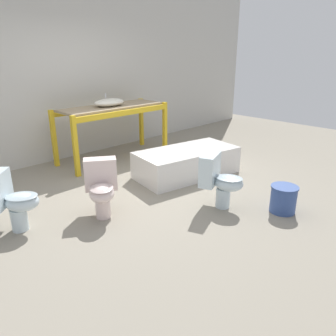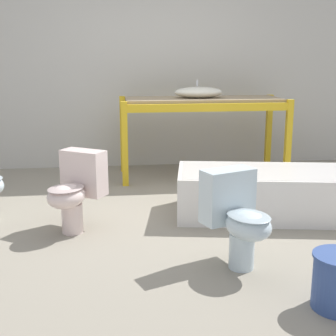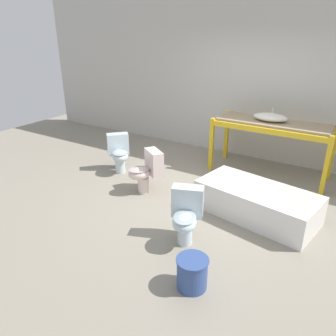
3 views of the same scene
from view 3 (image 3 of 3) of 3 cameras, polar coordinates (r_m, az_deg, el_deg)
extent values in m
plane|color=gray|center=(5.20, 5.84, -5.07)|extent=(12.00, 12.00, 0.00)
cube|color=beige|center=(6.67, 15.14, 15.07)|extent=(10.80, 0.08, 3.20)
cube|color=gold|center=(6.08, 7.58, 4.13)|extent=(0.07, 0.07, 0.98)
cube|color=gold|center=(5.62, 25.86, 0.30)|extent=(0.07, 0.07, 0.98)
cube|color=gold|center=(6.70, 10.16, 5.77)|extent=(0.07, 0.07, 0.98)
cube|color=gold|center=(6.29, 26.76, 2.42)|extent=(0.07, 0.07, 0.98)
cube|color=gold|center=(5.65, 16.83, 6.19)|extent=(1.95, 0.06, 0.09)
cube|color=gold|center=(6.31, 18.67, 7.69)|extent=(1.95, 0.06, 0.09)
cube|color=#998466|center=(5.96, 17.87, 7.56)|extent=(1.88, 0.64, 0.04)
ellipsoid|color=silver|center=(5.94, 17.40, 8.44)|extent=(0.59, 0.35, 0.13)
cylinder|color=silver|center=(6.01, 17.77, 9.60)|extent=(0.02, 0.02, 0.08)
cube|color=white|center=(4.76, 15.17, -5.78)|extent=(1.74, 1.05, 0.43)
cube|color=beige|center=(4.70, 15.33, -4.40)|extent=(1.64, 0.96, 0.17)
cylinder|color=silver|center=(4.09, 2.95, -11.47)|extent=(0.18, 0.18, 0.26)
ellipsoid|color=silver|center=(3.92, 2.88, -9.43)|extent=(0.40, 0.44, 0.20)
ellipsoid|color=#9FAFB7|center=(3.88, 2.90, -8.57)|extent=(0.38, 0.42, 0.03)
cube|color=silver|center=(4.06, 3.44, -5.79)|extent=(0.42, 0.31, 0.39)
cylinder|color=silver|center=(5.30, -4.28, -2.92)|extent=(0.18, 0.18, 0.26)
ellipsoid|color=silver|center=(5.19, -5.00, -0.93)|extent=(0.44, 0.46, 0.20)
ellipsoid|color=#BBA7A3|center=(5.16, -5.03, -0.23)|extent=(0.42, 0.44, 0.03)
cube|color=silver|center=(5.21, -2.45, 1.01)|extent=(0.42, 0.36, 0.39)
cylinder|color=silver|center=(6.06, -8.31, 0.39)|extent=(0.18, 0.18, 0.26)
ellipsoid|color=silver|center=(5.93, -8.36, 2.05)|extent=(0.46, 0.46, 0.20)
ellipsoid|color=#9FAFB7|center=(5.90, -8.39, 2.68)|extent=(0.44, 0.44, 0.03)
cube|color=silver|center=(6.11, -8.72, 4.17)|extent=(0.39, 0.40, 0.39)
cylinder|color=#334C8C|center=(3.48, 4.21, -17.78)|extent=(0.31, 0.31, 0.34)
cylinder|color=#334C8C|center=(3.38, 4.30, -15.70)|extent=(0.33, 0.33, 0.02)
camera|label=1|loc=(4.89, -49.26, 8.78)|focal=35.00mm
camera|label=2|loc=(2.70, -53.71, -8.18)|focal=50.00mm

